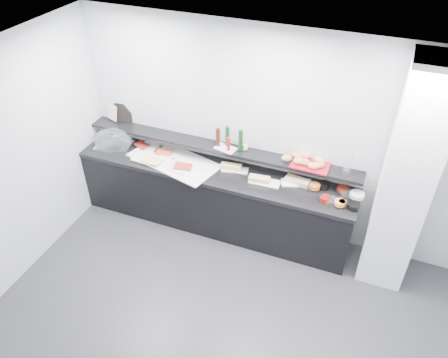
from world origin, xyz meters
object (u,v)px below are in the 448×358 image
at_px(sandwich_plate_mid, 265,182).
at_px(framed_print, 123,113).
at_px(condiment_tray, 226,148).
at_px(bread_tray, 311,164).
at_px(cloche_base, 114,146).
at_px(carafe, 348,164).

bearing_deg(sandwich_plate_mid, framed_print, 169.90).
height_order(condiment_tray, bread_tray, bread_tray).
bearing_deg(bread_tray, condiment_tray, -176.61).
bearing_deg(cloche_base, framed_print, 74.09).
bearing_deg(condiment_tray, cloche_base, -161.55).
xyz_separation_m(sandwich_plate_mid, framed_print, (-2.10, 0.29, 0.37)).
distance_m(condiment_tray, carafe, 1.48).
relative_size(sandwich_plate_mid, carafe, 1.25).
xyz_separation_m(cloche_base, condiment_tray, (1.56, 0.16, 0.24)).
bearing_deg(framed_print, bread_tray, -15.20).
bearing_deg(bread_tray, framed_print, 179.38).
bearing_deg(cloche_base, condiment_tray, -5.16).
height_order(sandwich_plate_mid, carafe, carafe).
bearing_deg(carafe, bread_tray, 174.52).
relative_size(sandwich_plate_mid, bread_tray, 0.86).
bearing_deg(framed_print, cloche_base, -108.19).
xyz_separation_m(cloche_base, sandwich_plate_mid, (2.13, -0.00, -0.01)).
bearing_deg(framed_print, carafe, -15.68).
height_order(sandwich_plate_mid, bread_tray, bread_tray).
relative_size(cloche_base, condiment_tray, 1.77).
bearing_deg(carafe, sandwich_plate_mid, -169.98).
xyz_separation_m(cloche_base, framed_print, (0.02, 0.29, 0.36)).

